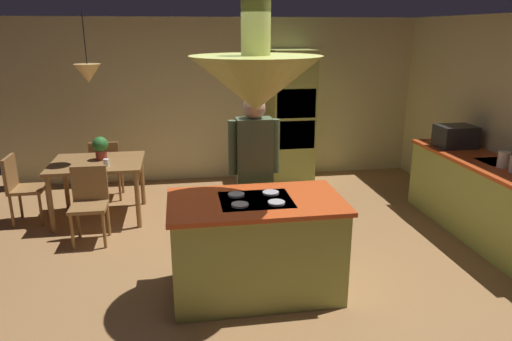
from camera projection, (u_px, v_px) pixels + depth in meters
ground at (253, 279)px, 4.62m from camera, size 8.16×8.16×0.00m
wall_back at (219, 100)px, 7.51m from camera, size 6.80×0.10×2.55m
kitchen_island at (256, 246)px, 4.30m from camera, size 1.57×0.90×0.93m
counter_run_right at (484, 198)px, 5.49m from camera, size 0.73×2.41×0.91m
oven_tower at (291, 117)px, 7.37m from camera, size 0.66×0.62×2.07m
dining_table at (98, 169)px, 5.96m from camera, size 1.13×0.94×0.76m
person_at_island at (254, 167)px, 4.84m from camera, size 0.53×0.23×1.73m
range_hood at (256, 80)px, 3.86m from camera, size 1.10×1.10×1.00m
pendant_light_over_table at (88, 73)px, 5.61m from camera, size 0.32×0.32×0.82m
chair_facing_island at (89, 199)px, 5.35m from camera, size 0.40×0.40×0.87m
chair_by_back_wall at (106, 166)px, 6.66m from camera, size 0.40×0.40×0.87m
chair_at_corner at (21, 185)px, 5.86m from camera, size 0.40×0.40×0.87m
potted_plant_on_table at (101, 147)px, 5.98m from camera, size 0.20×0.20×0.30m
cup_on_table at (106, 163)px, 5.72m from camera, size 0.07×0.07×0.09m
canister_tea at (503, 160)px, 5.12m from camera, size 0.12×0.12×0.18m
microwave_on_counter at (455, 136)px, 6.00m from camera, size 0.46×0.36×0.28m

